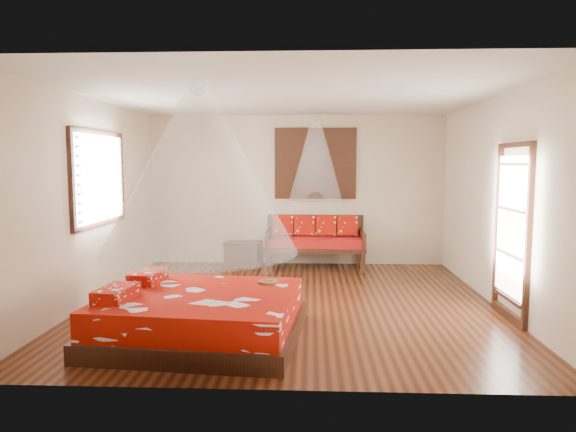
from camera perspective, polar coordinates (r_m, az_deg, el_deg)
The scene contains 10 objects.
room at distance 6.93m, azimuth 0.35°, elevation 1.67°, with size 5.54×5.54×2.84m.
bed at distance 5.81m, azimuth -9.74°, elevation -10.83°, with size 2.28×2.10×0.64m.
daybed at distance 9.40m, azimuth 3.03°, elevation -2.60°, with size 1.78×0.79×0.95m.
storage_chest at distance 9.59m, azimuth -5.04°, elevation -4.18°, with size 0.70×0.54×0.46m.
shutter_panel at distance 9.63m, azimuth 3.07°, elevation 5.85°, with size 1.52×0.06×1.32m.
window_left at distance 7.71m, azimuth -20.19°, elevation 3.97°, with size 0.10×1.74×1.34m.
glazed_door at distance 6.82m, azimuth 23.59°, elevation -1.70°, with size 0.08×1.02×2.16m.
wine_tray at distance 6.10m, azimuth -2.23°, elevation -7.01°, with size 0.24×0.24×0.20m.
mosquito_net_main at distance 5.56m, azimuth -9.84°, elevation 5.15°, with size 2.11×2.11×1.80m, color white.
mosquito_net_daybed at distance 9.16m, azimuth 3.09°, elevation 6.47°, with size 0.96×0.96×1.50m, color white.
Camera 1 is at (0.27, -6.91, 1.92)m, focal length 32.00 mm.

